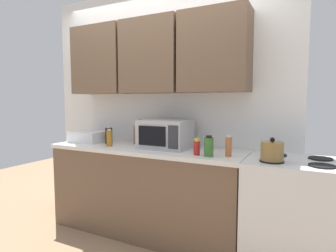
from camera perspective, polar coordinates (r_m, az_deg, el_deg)
wall_back_with_cabinets at (r=3.04m, az=-2.28°, el=8.92°), size 2.91×0.38×2.60m
counter_run at (r=2.98m, az=-4.47°, el=-12.82°), size 2.04×0.63×0.90m
stove_range at (r=2.57m, az=24.37°, el=-16.28°), size 0.76×0.64×0.91m
kettle at (r=2.30m, az=20.46°, el=-4.82°), size 0.17×0.17×0.18m
microwave at (r=2.77m, az=-0.55°, el=-1.67°), size 0.48×0.37×0.28m
dish_rack at (r=3.32m, az=-15.86°, el=-2.12°), size 0.38×0.30×0.12m
knife_block at (r=3.08m, az=-5.73°, el=-1.70°), size 0.12×0.13×0.27m
bottle_red_sauce at (r=2.44m, az=5.88°, el=-4.34°), size 0.05×0.05×0.15m
bottle_soy_dark at (r=3.14m, az=-11.98°, el=-1.88°), size 0.08×0.08×0.19m
bottle_green_oil at (r=2.39m, az=8.31°, el=-4.18°), size 0.08×0.08×0.18m
bottle_amber_vinegar at (r=2.94m, az=-11.87°, el=-2.45°), size 0.06×0.06×0.18m
bottle_spice_jar at (r=2.42m, az=12.23°, el=-4.06°), size 0.05×0.05×0.18m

